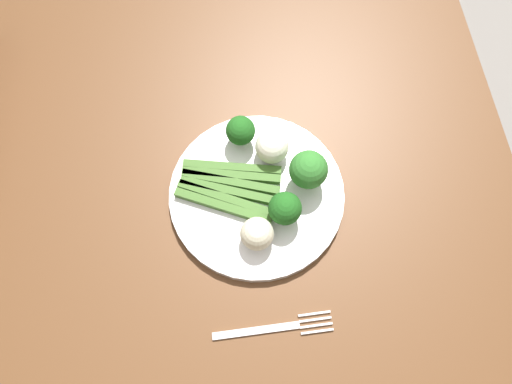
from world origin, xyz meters
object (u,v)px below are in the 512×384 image
object	(u,v)px
plate	(256,195)
broccoli_front	(308,170)
dining_table	(255,210)
asparagus_bundle	(229,187)
fork	(275,328)
broccoli_front_left	(241,131)
cauliflower_mid	(272,147)
broccoli_back	(285,209)
cauliflower_back_right	(257,234)

from	to	relation	value
plate	broccoli_front	xyz separation A→B (m)	(-0.01, 0.08, 0.05)
dining_table	asparagus_bundle	xyz separation A→B (m)	(0.01, -0.04, 0.14)
fork	broccoli_front_left	bearing A→B (deg)	92.28
broccoli_front_left	cauliflower_mid	xyz separation A→B (m)	(0.03, 0.04, -0.01)
broccoli_front	fork	bearing A→B (deg)	-20.66
broccoli_front	broccoli_back	size ratio (longest dim) A/B	1.18
plate	cauliflower_back_right	distance (m)	0.08
plate	asparagus_bundle	xyz separation A→B (m)	(-0.01, -0.04, 0.01)
broccoli_front	cauliflower_mid	xyz separation A→B (m)	(-0.05, -0.04, -0.01)
broccoli_front_left	fork	xyz separation A→B (m)	(0.28, 0.01, -0.04)
asparagus_bundle	broccoli_front_left	world-z (taller)	broccoli_front_left
plate	fork	xyz separation A→B (m)	(0.19, -0.00, -0.01)
dining_table	broccoli_front	bearing A→B (deg)	83.05
fork	cauliflower_mid	bearing A→B (deg)	82.91
dining_table	broccoli_front	size ratio (longest dim) A/B	17.41
plate	fork	distance (m)	0.19
cauliflower_back_right	broccoli_back	bearing A→B (deg)	123.01
broccoli_front	fork	distance (m)	0.22
cauliflower_mid	asparagus_bundle	bearing A→B (deg)	-56.20
asparagus_bundle	broccoli_front_left	distance (m)	0.09
broccoli_front	plate	bearing A→B (deg)	-82.39
broccoli_back	cauliflower_mid	bearing A→B (deg)	-178.05
dining_table	broccoli_front_left	distance (m)	0.18
plate	broccoli_back	world-z (taller)	broccoli_back
fork	asparagus_bundle	bearing A→B (deg)	100.65
dining_table	cauliflower_back_right	size ratio (longest dim) A/B	25.29
broccoli_front	cauliflower_mid	size ratio (longest dim) A/B	1.37
dining_table	cauliflower_mid	size ratio (longest dim) A/B	23.81
dining_table	broccoli_front	distance (m)	0.19
broccoli_front_left	cauliflower_mid	world-z (taller)	broccoli_front_left
asparagus_bundle	broccoli_back	xyz separation A→B (m)	(0.05, 0.07, 0.03)
dining_table	plate	distance (m)	0.13
broccoli_back	dining_table	bearing A→B (deg)	-150.32
broccoli_front	broccoli_front_left	world-z (taller)	broccoli_front
plate	broccoli_back	bearing A→B (deg)	40.90
broccoli_back	fork	bearing A→B (deg)	-13.11
asparagus_bundle	broccoli_front_left	bearing A→B (deg)	90.14
broccoli_back	broccoli_front	bearing A→B (deg)	140.93
plate	broccoli_back	xyz separation A→B (m)	(0.04, 0.04, 0.04)
broccoli_back	cauliflower_mid	xyz separation A→B (m)	(-0.10, -0.00, -0.01)
dining_table	asparagus_bundle	bearing A→B (deg)	-80.27
asparagus_bundle	dining_table	bearing A→B (deg)	29.82
plate	fork	size ratio (longest dim) A/B	1.57
broccoli_back	cauliflower_back_right	bearing A→B (deg)	-56.99
plate	broccoli_front	size ratio (longest dim) A/B	3.78
asparagus_bundle	cauliflower_back_right	size ratio (longest dim) A/B	3.43
broccoli_front_left	cauliflower_mid	size ratio (longest dim) A/B	1.08
broccoli_front_left	cauliflower_back_right	world-z (taller)	broccoli_front_left
cauliflower_back_right	fork	distance (m)	0.13
dining_table	fork	xyz separation A→B (m)	(0.21, -0.00, 0.12)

